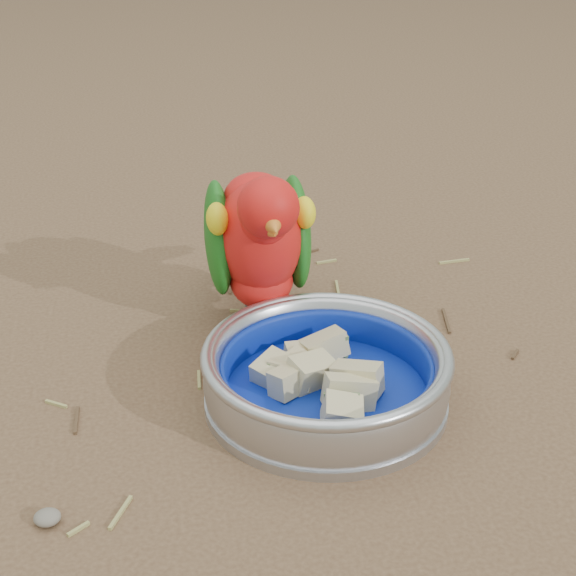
{
  "coord_description": "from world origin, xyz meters",
  "views": [
    {
      "loc": [
        -0.06,
        -0.69,
        0.5
      ],
      "look_at": [
        0.07,
        0.11,
        0.08
      ],
      "focal_mm": 55.0,
      "sensor_mm": 36.0,
      "label": 1
    }
  ],
  "objects": [
    {
      "name": "ground_debris",
      "position": [
        0.03,
        0.05,
        0.0
      ],
      "size": [
        0.9,
        0.8,
        0.01
      ],
      "primitive_type": null,
      "color": "#999252",
      "rests_on": "ground"
    },
    {
      "name": "ground",
      "position": [
        0.0,
        0.0,
        0.0
      ],
      "size": [
        60.0,
        60.0,
        0.0
      ],
      "primitive_type": "plane",
      "color": "brown"
    },
    {
      "name": "food_bowl",
      "position": [
        0.09,
        0.01,
        0.01
      ],
      "size": [
        0.24,
        0.24,
        0.02
      ],
      "primitive_type": "cylinder",
      "color": "#B2B2BA",
      "rests_on": "ground"
    },
    {
      "name": "fruit_wedges",
      "position": [
        0.09,
        0.01,
        0.03
      ],
      "size": [
        0.14,
        0.14,
        0.03
      ],
      "primitive_type": null,
      "color": "#C4B484",
      "rests_on": "food_bowl"
    },
    {
      "name": "lory_parrot",
      "position": [
        0.05,
        0.16,
        0.1
      ],
      "size": [
        0.12,
        0.24,
        0.19
      ],
      "primitive_type": null,
      "rotation": [
        0.0,
        0.0,
        -3.13
      ],
      "color": "red",
      "rests_on": "ground"
    },
    {
      "name": "bowl_wall",
      "position": [
        0.09,
        0.01,
        0.04
      ],
      "size": [
        0.24,
        0.24,
        0.04
      ],
      "primitive_type": null,
      "color": "#B2B2BA",
      "rests_on": "food_bowl"
    }
  ]
}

